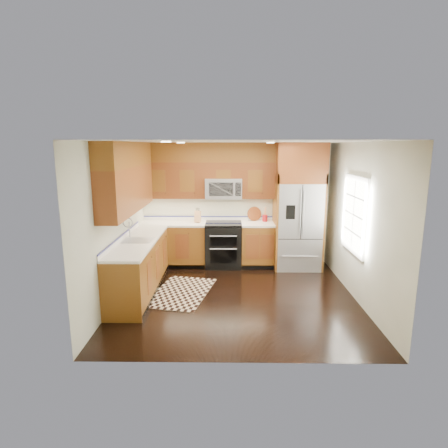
{
  "coord_description": "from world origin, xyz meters",
  "views": [
    {
      "loc": [
        -0.13,
        -6.02,
        2.54
      ],
      "look_at": [
        -0.23,
        0.6,
        1.15
      ],
      "focal_mm": 30.0,
      "sensor_mm": 36.0,
      "label": 1
    }
  ],
  "objects_px": {
    "rug": "(181,292)",
    "knife_block": "(198,216)",
    "utensil_crock": "(265,217)",
    "range": "(224,245)",
    "refrigerator": "(298,207)"
  },
  "relations": [
    {
      "from": "rug",
      "to": "knife_block",
      "type": "height_order",
      "value": "knife_block"
    },
    {
      "from": "rug",
      "to": "knife_block",
      "type": "relative_size",
      "value": 4.87
    },
    {
      "from": "range",
      "to": "knife_block",
      "type": "bearing_deg",
      "value": 170.85
    },
    {
      "from": "rug",
      "to": "knife_block",
      "type": "distance_m",
      "value": 1.92
    },
    {
      "from": "range",
      "to": "rug",
      "type": "relative_size",
      "value": 0.63
    },
    {
      "from": "range",
      "to": "refrigerator",
      "type": "bearing_deg",
      "value": -1.4
    },
    {
      "from": "refrigerator",
      "to": "knife_block",
      "type": "xyz_separation_m",
      "value": [
        -2.1,
        0.13,
        -0.24
      ]
    },
    {
      "from": "refrigerator",
      "to": "utensil_crock",
      "type": "xyz_separation_m",
      "value": [
        -0.67,
        0.23,
        -0.26
      ]
    },
    {
      "from": "refrigerator",
      "to": "rug",
      "type": "distance_m",
      "value": 3.0
    },
    {
      "from": "range",
      "to": "utensil_crock",
      "type": "distance_m",
      "value": 1.07
    },
    {
      "from": "utensil_crock",
      "to": "range",
      "type": "bearing_deg",
      "value": -167.83
    },
    {
      "from": "range",
      "to": "utensil_crock",
      "type": "relative_size",
      "value": 3.07
    },
    {
      "from": "range",
      "to": "knife_block",
      "type": "xyz_separation_m",
      "value": [
        -0.55,
        0.09,
        0.6
      ]
    },
    {
      "from": "range",
      "to": "refrigerator",
      "type": "height_order",
      "value": "refrigerator"
    },
    {
      "from": "range",
      "to": "refrigerator",
      "type": "relative_size",
      "value": 0.36
    }
  ]
}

